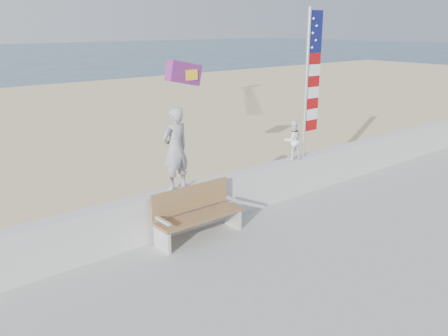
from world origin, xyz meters
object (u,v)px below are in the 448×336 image
(adult, at_px, (175,149))
(flag, at_px, (310,78))
(child, at_px, (292,140))
(bench, at_px, (196,212))

(adult, distance_m, flag, 4.00)
(adult, xyz_separation_m, child, (3.32, 0.00, -0.34))
(bench, xyz_separation_m, flag, (3.71, 0.45, 2.30))
(flag, bearing_deg, bench, -173.02)
(adult, xyz_separation_m, flag, (3.84, -0.00, 1.10))
(child, height_order, bench, child)
(child, bearing_deg, adult, 13.41)
(child, relative_size, flag, 0.27)
(bench, relative_size, flag, 0.51)
(adult, bearing_deg, child, 173.74)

